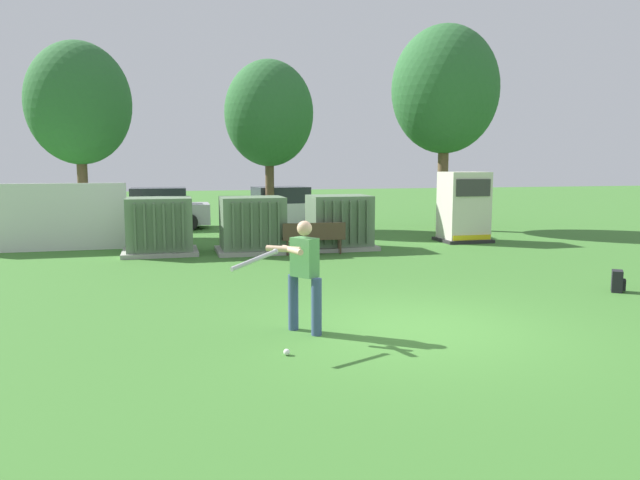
% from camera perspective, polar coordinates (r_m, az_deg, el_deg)
% --- Properties ---
extents(ground_plane, '(96.00, 96.00, 0.00)m').
position_cam_1_polar(ground_plane, '(9.87, 9.22, -8.18)').
color(ground_plane, '#3D752D').
extents(fence_panel, '(4.80, 0.12, 2.00)m').
position_cam_1_polar(fence_panel, '(19.60, -24.71, 1.92)').
color(fence_panel, silver).
rests_on(fence_panel, ground).
extents(transformer_west, '(2.10, 1.70, 1.62)m').
position_cam_1_polar(transformer_west, '(17.90, -14.86, 1.22)').
color(transformer_west, '#9E9B93').
rests_on(transformer_west, ground).
extents(transformer_mid_west, '(2.10, 1.70, 1.62)m').
position_cam_1_polar(transformer_mid_west, '(17.74, -6.37, 1.37)').
color(transformer_mid_west, '#9E9B93').
rests_on(transformer_mid_west, ground).
extents(transformer_mid_east, '(2.10, 1.70, 1.62)m').
position_cam_1_polar(transformer_mid_east, '(18.41, 1.82, 1.63)').
color(transformer_mid_east, '#9E9B93').
rests_on(transformer_mid_east, ground).
extents(generator_enclosure, '(1.60, 1.40, 2.30)m').
position_cam_1_polar(generator_enclosure, '(20.60, 13.36, 3.01)').
color(generator_enclosure, '#262626').
rests_on(generator_enclosure, ground).
extents(park_bench, '(1.82, 0.53, 0.92)m').
position_cam_1_polar(park_bench, '(17.24, -0.59, 0.39)').
color(park_bench, '#4C3828').
rests_on(park_bench, ground).
extents(batter, '(1.44, 1.16, 1.74)m').
position_cam_1_polar(batter, '(9.25, -1.70, -2.92)').
color(batter, '#384C75').
rests_on(batter, ground).
extents(sports_ball, '(0.09, 0.09, 0.09)m').
position_cam_1_polar(sports_ball, '(8.43, -3.15, -10.48)').
color(sports_ball, white).
rests_on(sports_ball, ground).
extents(backpack, '(0.37, 0.38, 0.44)m').
position_cam_1_polar(backpack, '(13.74, 26.19, -3.52)').
color(backpack, black).
rests_on(backpack, ground).
extents(tree_left, '(3.50, 3.50, 6.69)m').
position_cam_1_polar(tree_left, '(22.72, -21.73, 11.81)').
color(tree_left, brown).
rests_on(tree_left, ground).
extents(tree_center_left, '(3.39, 3.39, 6.48)m').
position_cam_1_polar(tree_center_left, '(23.71, -4.82, 11.74)').
color(tree_center_left, brown).
rests_on(tree_center_left, ground).
extents(tree_center_right, '(4.07, 4.07, 7.79)m').
position_cam_1_polar(tree_center_right, '(24.28, 11.67, 13.63)').
color(tree_center_right, brown).
rests_on(tree_center_right, ground).
extents(parked_car_leftmost, '(4.23, 1.98, 1.62)m').
position_cam_1_polar(parked_car_leftmost, '(24.71, -15.17, 2.76)').
color(parked_car_leftmost, '#B2B2B7').
rests_on(parked_car_leftmost, ground).
extents(parked_car_left_of_center, '(4.37, 2.30, 1.62)m').
position_cam_1_polar(parked_car_left_of_center, '(24.81, -3.97, 3.01)').
color(parked_car_left_of_center, silver).
rests_on(parked_car_left_of_center, ground).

